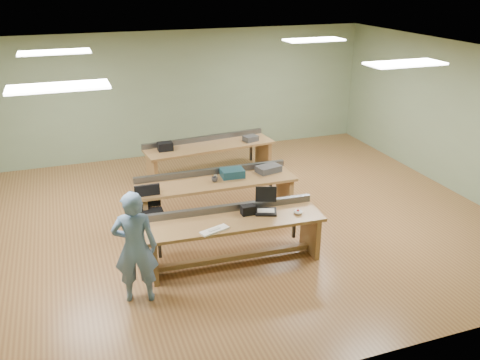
{
  "coord_description": "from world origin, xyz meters",
  "views": [
    {
      "loc": [
        -2.47,
        -8.0,
        4.28
      ],
      "look_at": [
        0.16,
        -0.6,
        1.03
      ],
      "focal_mm": 38.0,
      "sensor_mm": 36.0,
      "label": 1
    }
  ],
  "objects_px": {
    "workbench_front": "(234,230)",
    "workbench_back": "(209,153)",
    "parts_bin_teal": "(232,173)",
    "laptop_base": "(266,212)",
    "task_chair": "(151,221)",
    "camera_bag": "(248,210)",
    "drinks_can": "(215,178)",
    "person": "(135,247)",
    "workbench_mid": "(216,190)",
    "parts_bin_grey": "(268,169)",
    "mug": "(215,179)"
  },
  "relations": [
    {
      "from": "workbench_front",
      "to": "camera_bag",
      "type": "height_order",
      "value": "camera_bag"
    },
    {
      "from": "workbench_front",
      "to": "workbench_back",
      "type": "bearing_deg",
      "value": 82.54
    },
    {
      "from": "laptop_base",
      "to": "parts_bin_teal",
      "type": "relative_size",
      "value": 0.8
    },
    {
      "from": "workbench_mid",
      "to": "camera_bag",
      "type": "distance_m",
      "value": 1.53
    },
    {
      "from": "workbench_back",
      "to": "parts_bin_teal",
      "type": "relative_size",
      "value": 7.0
    },
    {
      "from": "workbench_front",
      "to": "parts_bin_teal",
      "type": "xyz_separation_m",
      "value": [
        0.53,
        1.64,
        0.27
      ]
    },
    {
      "from": "parts_bin_teal",
      "to": "laptop_base",
      "type": "bearing_deg",
      "value": -89.63
    },
    {
      "from": "mug",
      "to": "parts_bin_teal",
      "type": "bearing_deg",
      "value": 17.67
    },
    {
      "from": "laptop_base",
      "to": "parts_bin_teal",
      "type": "xyz_separation_m",
      "value": [
        -0.01,
        1.61,
        0.05
      ]
    },
    {
      "from": "parts_bin_grey",
      "to": "mug",
      "type": "bearing_deg",
      "value": -173.63
    },
    {
      "from": "workbench_back",
      "to": "mug",
      "type": "height_order",
      "value": "workbench_back"
    },
    {
      "from": "laptop_base",
      "to": "parts_bin_grey",
      "type": "bearing_deg",
      "value": 87.03
    },
    {
      "from": "person",
      "to": "drinks_can",
      "type": "distance_m",
      "value": 2.69
    },
    {
      "from": "task_chair",
      "to": "drinks_can",
      "type": "relative_size",
      "value": 8.18
    },
    {
      "from": "laptop_base",
      "to": "mug",
      "type": "relative_size",
      "value": 2.91
    },
    {
      "from": "laptop_base",
      "to": "drinks_can",
      "type": "distance_m",
      "value": 1.56
    },
    {
      "from": "laptop_base",
      "to": "parts_bin_grey",
      "type": "height_order",
      "value": "parts_bin_grey"
    },
    {
      "from": "workbench_back",
      "to": "laptop_base",
      "type": "height_order",
      "value": "workbench_back"
    },
    {
      "from": "task_chair",
      "to": "mug",
      "type": "height_order",
      "value": "task_chair"
    },
    {
      "from": "workbench_front",
      "to": "laptop_base",
      "type": "relative_size",
      "value": 8.4
    },
    {
      "from": "mug",
      "to": "workbench_mid",
      "type": "bearing_deg",
      "value": 54.73
    },
    {
      "from": "workbench_front",
      "to": "task_chair",
      "type": "relative_size",
      "value": 2.95
    },
    {
      "from": "workbench_mid",
      "to": "drinks_can",
      "type": "bearing_deg",
      "value": -118.97
    },
    {
      "from": "workbench_front",
      "to": "parts_bin_grey",
      "type": "relative_size",
      "value": 6.27
    },
    {
      "from": "drinks_can",
      "to": "camera_bag",
      "type": "bearing_deg",
      "value": -86.8
    },
    {
      "from": "camera_bag",
      "to": "mug",
      "type": "bearing_deg",
      "value": 94.59
    },
    {
      "from": "workbench_back",
      "to": "task_chair",
      "type": "distance_m",
      "value": 3.0
    },
    {
      "from": "camera_bag",
      "to": "task_chair",
      "type": "bearing_deg",
      "value": 142.14
    },
    {
      "from": "workbench_back",
      "to": "laptop_base",
      "type": "distance_m",
      "value": 3.55
    },
    {
      "from": "person",
      "to": "parts_bin_teal",
      "type": "xyz_separation_m",
      "value": [
        2.11,
        2.13,
        -0.0
      ]
    },
    {
      "from": "workbench_front",
      "to": "workbench_mid",
      "type": "xyz_separation_m",
      "value": [
        0.2,
        1.59,
        0.0
      ]
    },
    {
      "from": "workbench_mid",
      "to": "task_chair",
      "type": "bearing_deg",
      "value": -160.32
    },
    {
      "from": "person",
      "to": "task_chair",
      "type": "distance_m",
      "value": 1.77
    },
    {
      "from": "person",
      "to": "camera_bag",
      "type": "xyz_separation_m",
      "value": [
        1.84,
        0.57,
        0.0
      ]
    },
    {
      "from": "laptop_base",
      "to": "mug",
      "type": "xyz_separation_m",
      "value": [
        -0.39,
        1.49,
        0.03
      ]
    },
    {
      "from": "person",
      "to": "camera_bag",
      "type": "distance_m",
      "value": 1.93
    },
    {
      "from": "workbench_back",
      "to": "drinks_can",
      "type": "height_order",
      "value": "drinks_can"
    },
    {
      "from": "camera_bag",
      "to": "laptop_base",
      "type": "bearing_deg",
      "value": -9.04
    },
    {
      "from": "camera_bag",
      "to": "drinks_can",
      "type": "relative_size",
      "value": 1.91
    },
    {
      "from": "laptop_base",
      "to": "task_chair",
      "type": "bearing_deg",
      "value": 166.71
    },
    {
      "from": "camera_bag",
      "to": "task_chair",
      "type": "relative_size",
      "value": 0.23
    },
    {
      "from": "workbench_back",
      "to": "laptop_base",
      "type": "xyz_separation_m",
      "value": [
        -0.11,
        -3.54,
        0.21
      ]
    },
    {
      "from": "parts_bin_grey",
      "to": "workbench_back",
      "type": "bearing_deg",
      "value": 107.33
    },
    {
      "from": "person",
      "to": "mug",
      "type": "bearing_deg",
      "value": -117.91
    },
    {
      "from": "camera_bag",
      "to": "mug",
      "type": "xyz_separation_m",
      "value": [
        -0.11,
        1.44,
        -0.03
      ]
    },
    {
      "from": "workbench_front",
      "to": "workbench_mid",
      "type": "bearing_deg",
      "value": 85.71
    },
    {
      "from": "workbench_mid",
      "to": "mug",
      "type": "xyz_separation_m",
      "value": [
        -0.05,
        -0.07,
        0.24
      ]
    },
    {
      "from": "workbench_back",
      "to": "parts_bin_teal",
      "type": "height_order",
      "value": "parts_bin_teal"
    },
    {
      "from": "workbench_mid",
      "to": "camera_bag",
      "type": "height_order",
      "value": "camera_bag"
    },
    {
      "from": "workbench_mid",
      "to": "parts_bin_teal",
      "type": "height_order",
      "value": "parts_bin_teal"
    }
  ]
}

